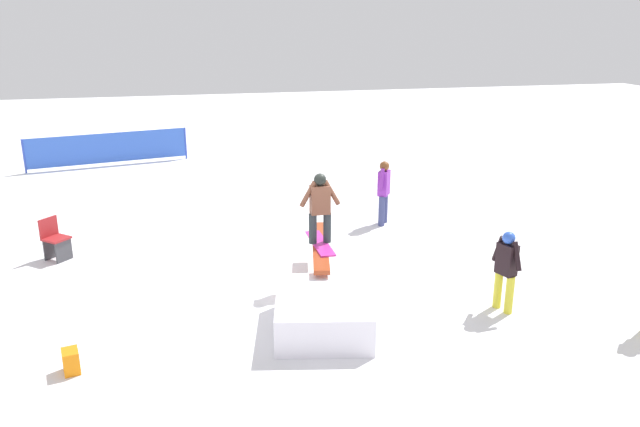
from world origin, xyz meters
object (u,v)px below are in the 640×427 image
(main_rider_on_rail, at_px, (320,209))
(bystander_black, at_px, (506,267))
(backpack_on_snow, at_px, (71,361))
(folding_chair, at_px, (55,240))
(rail_feature, at_px, (320,249))
(bystander_purple, at_px, (384,189))

(main_rider_on_rail, xyz_separation_m, bystander_black, (-1.89, -2.79, -0.64))
(backpack_on_snow, bearing_deg, folding_chair, -1.32)
(rail_feature, distance_m, bystander_purple, 3.75)
(bystander_purple, relative_size, backpack_on_snow, 4.57)
(bystander_purple, xyz_separation_m, backpack_on_snow, (-5.29, 6.41, -0.70))
(backpack_on_snow, bearing_deg, bystander_purple, -63.12)
(rail_feature, distance_m, bystander_black, 3.37)
(bystander_purple, bearing_deg, rail_feature, -3.76)
(bystander_black, height_order, backpack_on_snow, bystander_black)
(bystander_black, bearing_deg, folding_chair, 43.92)
(rail_feature, xyz_separation_m, bystander_black, (-1.89, -2.79, 0.15))
(bystander_black, height_order, folding_chair, bystander_black)
(folding_chair, height_order, backpack_on_snow, folding_chair)
(rail_feature, xyz_separation_m, main_rider_on_rail, (0.00, 0.00, 0.79))
(rail_feature, height_order, backpack_on_snow, rail_feature)
(bystander_black, distance_m, bystander_purple, 4.91)
(bystander_black, relative_size, folding_chair, 1.62)
(rail_feature, relative_size, folding_chair, 2.92)
(folding_chair, distance_m, backpack_on_snow, 4.73)
(rail_feature, xyz_separation_m, backpack_on_snow, (-2.30, 4.15, -0.48))
(main_rider_on_rail, relative_size, folding_chair, 1.55)
(main_rider_on_rail, bearing_deg, rail_feature, 0.00)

